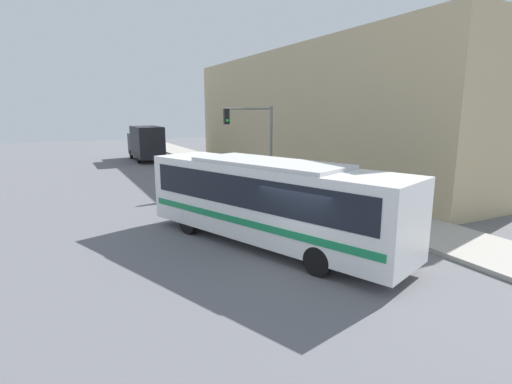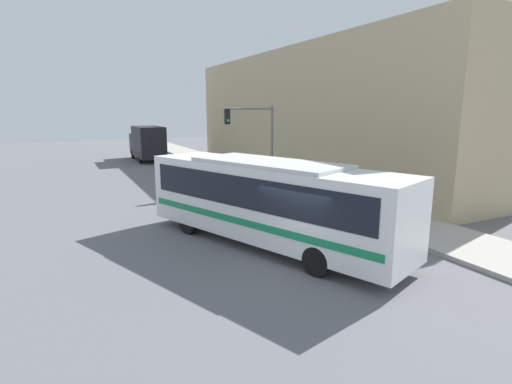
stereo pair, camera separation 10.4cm
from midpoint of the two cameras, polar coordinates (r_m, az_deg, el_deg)
ground_plane at (r=12.97m, az=7.35°, el=-10.48°), size 120.00×120.00×0.00m
sidewalk at (r=32.96m, az=-3.16°, el=3.28°), size 3.35×70.00×0.16m
building_facade at (r=31.64m, az=7.41°, el=11.03°), size 6.00×30.69×9.16m
city_bus at (r=14.31m, az=1.59°, el=-0.79°), size 6.07×10.71×3.11m
delivery_truck at (r=40.39m, az=-15.58°, el=6.86°), size 2.34×6.85×3.33m
fire_hydrant at (r=17.91m, az=16.06°, el=-2.69°), size 0.25×0.34×0.83m
traffic_light_pole at (r=24.59m, az=-0.33°, el=8.61°), size 3.28×0.35×4.93m
parking_meter at (r=21.72m, az=7.06°, el=1.53°), size 0.14×0.14×1.37m
pedestrian_near_corner at (r=27.70m, az=1.04°, el=3.54°), size 0.34×0.34×1.59m
pedestrian_mid_block at (r=23.31m, az=10.08°, el=1.80°), size 0.34×0.34×1.58m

